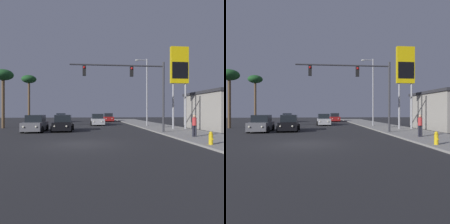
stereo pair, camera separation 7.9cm
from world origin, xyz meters
TOP-DOWN VIEW (x-y plane):
  - ground_plane at (0.00, 0.00)m, footprint 120.00×120.00m
  - sidewalk_right at (9.50, 10.00)m, footprint 5.00×60.00m
  - car_grey at (-4.71, 8.85)m, footprint 2.04×4.32m
  - car_silver at (1.93, 18.63)m, footprint 2.04×4.34m
  - car_red at (4.60, 29.95)m, footprint 2.04×4.34m
  - car_blue at (-4.60, 29.26)m, footprint 2.04×4.32m
  - car_black at (-2.03, 9.34)m, footprint 2.04×4.34m
  - traffic_light_mast at (4.94, 5.85)m, footprint 8.68×0.36m
  - street_lamp at (8.35, 15.02)m, footprint 1.74×0.24m
  - gas_station_sign at (10.51, 9.21)m, footprint 2.00×0.42m
  - fire_hydrant at (7.59, -1.86)m, footprint 0.24×0.34m
  - pedestrian_on_sidewalk at (8.57, 2.02)m, footprint 0.34×0.32m
  - palm_tree_near at (-9.69, 14.00)m, footprint 2.40×2.40m
  - palm_tree_mid at (-9.26, 24.00)m, footprint 2.40×2.40m

SIDE VIEW (x-z plane):
  - ground_plane at x=0.00m, z-range 0.00..0.00m
  - sidewalk_right at x=9.50m, z-range 0.00..0.12m
  - fire_hydrant at x=7.59m, z-range 0.11..0.87m
  - car_grey at x=-4.71m, z-range -0.08..1.60m
  - car_silver at x=1.93m, z-range -0.08..1.60m
  - car_red at x=4.60m, z-range -0.08..1.60m
  - car_blue at x=-4.60m, z-range -0.08..1.60m
  - car_black at x=-2.03m, z-range -0.08..1.60m
  - pedestrian_on_sidewalk at x=8.57m, z-range 0.20..1.87m
  - traffic_light_mast at x=4.94m, z-range 1.55..8.05m
  - street_lamp at x=8.35m, z-range 0.62..9.62m
  - palm_tree_near at x=-9.69m, z-range 2.59..9.73m
  - gas_station_sign at x=10.51m, z-range 2.12..11.12m
  - palm_tree_mid at x=-9.26m, z-range 2.97..11.07m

